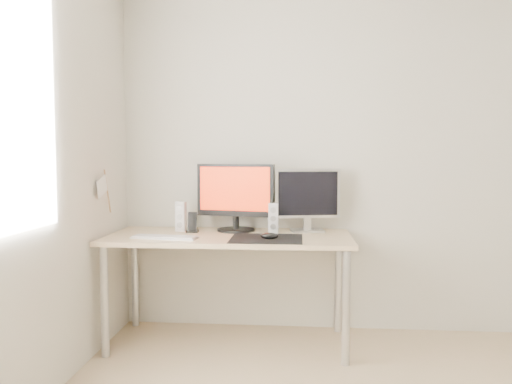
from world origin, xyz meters
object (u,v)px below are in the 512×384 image
object	(u,v)px
speaker_left	(181,216)
keyboard	(165,237)
desk	(229,247)
main_monitor	(235,195)
phone_dock	(192,226)
second_monitor	(307,197)
mouse	(269,236)
speaker_right	(273,218)

from	to	relation	value
speaker_left	keyboard	bearing A→B (deg)	-95.15
desk	main_monitor	xyz separation A→B (m)	(0.02, 0.17, 0.33)
main_monitor	desk	bearing A→B (deg)	-96.85
main_monitor	phone_dock	xyz separation A→B (m)	(-0.29, -0.08, -0.21)
second_monitor	mouse	bearing A→B (deg)	-123.87
mouse	speaker_left	xyz separation A→B (m)	(-0.63, 0.32, 0.08)
main_monitor	speaker_right	distance (m)	0.31
desk	mouse	bearing A→B (deg)	-30.15
desk	main_monitor	world-z (taller)	main_monitor
main_monitor	phone_dock	distance (m)	0.36
main_monitor	keyboard	world-z (taller)	main_monitor
desk	keyboard	size ratio (longest dim) A/B	3.71
mouse	phone_dock	world-z (taller)	phone_dock
desk	second_monitor	world-z (taller)	second_monitor
second_monitor	keyboard	xyz separation A→B (m)	(-0.90, -0.37, -0.23)
mouse	second_monitor	xyz separation A→B (m)	(0.24, 0.36, 0.22)
mouse	speaker_right	distance (m)	0.30
second_monitor	speaker_right	bearing A→B (deg)	-163.18
desk	phone_dock	bearing A→B (deg)	160.75
mouse	desk	distance (m)	0.33
second_monitor	keyboard	distance (m)	1.00
speaker_left	mouse	bearing A→B (deg)	-26.40
desk	second_monitor	xyz separation A→B (m)	(0.52, 0.20, 0.32)
mouse	keyboard	size ratio (longest dim) A/B	0.26
desk	speaker_right	world-z (taller)	speaker_right
speaker_left	main_monitor	bearing A→B (deg)	2.76
second_monitor	phone_dock	distance (m)	0.81
keyboard	main_monitor	bearing A→B (deg)	39.75
desk	speaker_right	distance (m)	0.36
main_monitor	keyboard	xyz separation A→B (m)	(-0.41, -0.34, -0.25)
main_monitor	phone_dock	bearing A→B (deg)	-164.21
main_monitor	speaker_right	bearing A→B (deg)	-9.52
speaker_right	keyboard	world-z (taller)	speaker_right
mouse	desk	xyz separation A→B (m)	(-0.28, 0.16, -0.10)
speaker_right	keyboard	size ratio (longest dim) A/B	0.48
mouse	speaker_left	bearing A→B (deg)	153.60
keyboard	phone_dock	world-z (taller)	phone_dock
second_monitor	speaker_left	size ratio (longest dim) A/B	2.20
mouse	second_monitor	size ratio (longest dim) A/B	0.25
desk	speaker_right	xyz separation A→B (m)	(0.29, 0.13, 0.18)
main_monitor	speaker_left	bearing A→B (deg)	-177.24
main_monitor	second_monitor	world-z (taller)	main_monitor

